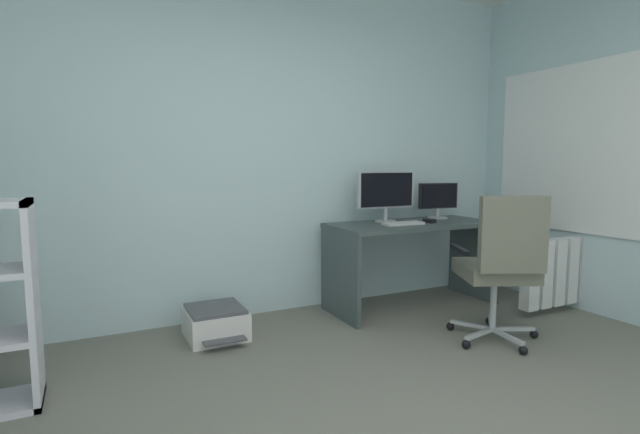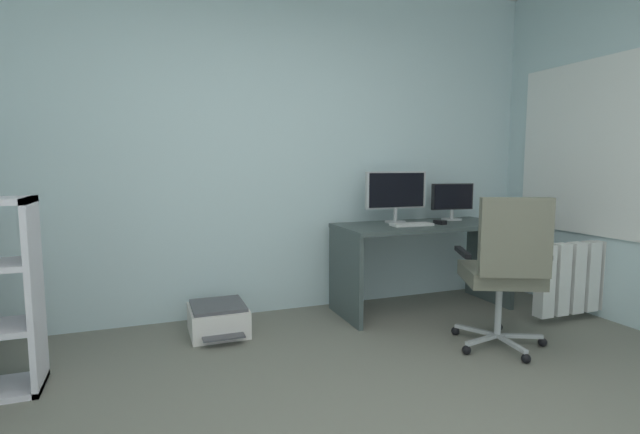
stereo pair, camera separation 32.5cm
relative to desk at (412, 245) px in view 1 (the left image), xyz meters
name	(u,v)px [view 1 (the left image)]	position (x,y,z in m)	size (l,w,h in m)	color
wall_back	(245,144)	(-1.33, 0.45, 0.85)	(5.12, 0.10, 2.78)	silver
window_pane	(583,148)	(1.23, -0.66, 0.82)	(0.01, 1.57, 1.33)	white
window_frame	(583,148)	(1.22, -0.66, 0.82)	(0.02, 1.65, 1.41)	white
desk	(412,245)	(0.00, 0.00, 0.00)	(1.45, 0.62, 0.73)	#404D4C
monitor_main	(386,192)	(-0.18, 0.15, 0.45)	(0.56, 0.18, 0.43)	#B2B5B7
monitor_secondary	(438,198)	(0.40, 0.15, 0.38)	(0.40, 0.18, 0.32)	#B2B5B7
keyboard	(403,223)	(-0.16, -0.08, 0.20)	(0.34, 0.13, 0.02)	silver
computer_mouse	(429,221)	(0.11, -0.08, 0.21)	(0.06, 0.10, 0.03)	black
office_chair	(501,262)	(0.00, -0.96, 0.03)	(0.64, 0.68, 1.03)	#B7BABC
printer	(216,322)	(-1.70, 0.02, -0.43)	(0.40, 0.51, 0.22)	white
radiator	(569,270)	(1.13, -0.66, -0.20)	(1.05, 0.10, 0.56)	white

